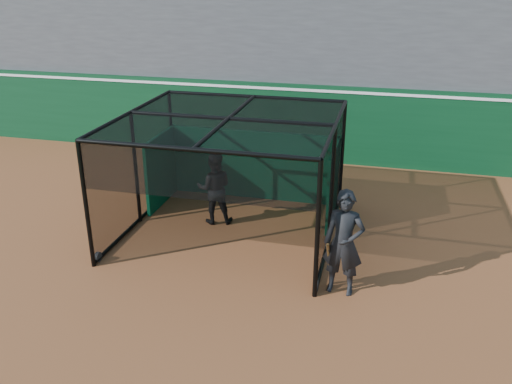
# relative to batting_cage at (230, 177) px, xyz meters

# --- Properties ---
(ground) EXTENTS (120.00, 120.00, 0.00)m
(ground) POSITION_rel_batting_cage_xyz_m (0.65, -2.74, -1.39)
(ground) COLOR brown
(ground) RESTS_ON ground
(outfield_wall) EXTENTS (50.00, 0.50, 2.50)m
(outfield_wall) POSITION_rel_batting_cage_xyz_m (0.65, 5.76, -0.11)
(outfield_wall) COLOR #0A381B
(outfield_wall) RESTS_ON ground
(grandstand) EXTENTS (50.00, 7.85, 8.95)m
(grandstand) POSITION_rel_batting_cage_xyz_m (0.65, 9.53, 3.08)
(grandstand) COLOR #4C4C4F
(grandstand) RESTS_ON ground
(batting_cage) EXTENTS (4.84, 4.68, 2.80)m
(batting_cage) POSITION_rel_batting_cage_xyz_m (0.00, 0.00, 0.00)
(batting_cage) COLOR black
(batting_cage) RESTS_ON ground
(batter) EXTENTS (1.03, 0.90, 1.80)m
(batter) POSITION_rel_batting_cage_xyz_m (-0.53, 0.41, -0.49)
(batter) COLOR black
(batter) RESTS_ON ground
(on_deck_player) EXTENTS (0.82, 0.58, 2.12)m
(on_deck_player) POSITION_rel_batting_cage_xyz_m (2.84, -2.01, -0.34)
(on_deck_player) COLOR black
(on_deck_player) RESTS_ON ground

